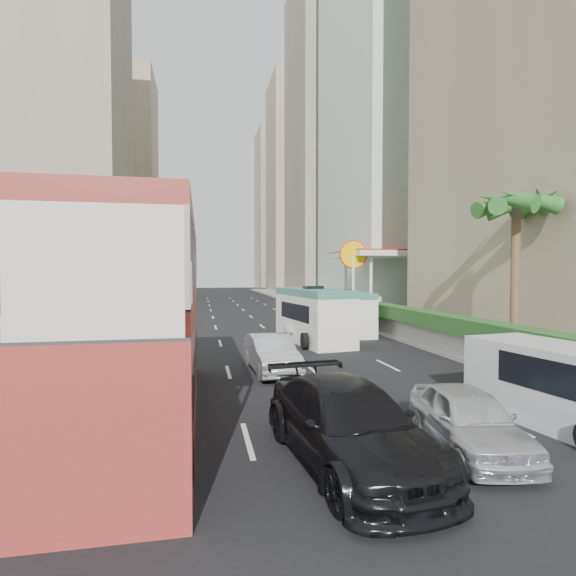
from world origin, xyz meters
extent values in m
plane|color=black|center=(0.00, 0.00, 0.00)|extent=(200.00, 200.00, 0.00)
cube|color=#A7342A|center=(-6.00, 0.00, 2.53)|extent=(2.50, 11.00, 5.06)
imported|color=silver|center=(-2.00, 4.70, 0.00)|extent=(1.71, 4.33, 1.40)
imported|color=silver|center=(0.92, -3.44, 0.00)|extent=(2.13, 4.10, 1.33)
imported|color=black|center=(-1.78, -3.61, 0.00)|extent=(2.78, 5.64, 1.58)
imported|color=silver|center=(1.41, 13.89, 0.00)|extent=(3.29, 5.69, 1.49)
cube|color=silver|center=(1.35, 11.50, 1.44)|extent=(3.03, 6.73, 2.88)
cube|color=silver|center=(4.09, 14.51, 1.29)|extent=(2.10, 5.86, 2.58)
cube|color=silver|center=(4.13, -2.62, 0.98)|extent=(2.67, 5.13, 1.96)
cube|color=silver|center=(4.17, 21.64, 0.89)|extent=(2.06, 4.56, 1.78)
cube|color=#99968C|center=(9.00, 25.00, 0.09)|extent=(6.00, 120.00, 0.18)
cube|color=silver|center=(6.20, 14.00, 0.68)|extent=(0.30, 44.00, 1.00)
cube|color=#2D6626|center=(6.20, 14.00, 1.53)|extent=(1.10, 44.00, 0.70)
cylinder|color=brown|center=(7.80, 4.00, 3.38)|extent=(0.36, 0.36, 6.40)
cube|color=silver|center=(10.00, 23.00, 2.75)|extent=(6.50, 8.00, 5.50)
cube|color=white|center=(18.00, 34.00, 29.00)|extent=(16.00, 18.00, 58.00)
cube|color=#A0937E|center=(18.00, 58.00, 25.00)|extent=(16.00, 16.00, 50.00)
cube|color=tan|center=(17.00, 82.00, 22.00)|extent=(14.00, 14.00, 44.00)
cube|color=#A0937E|center=(17.00, 104.00, 20.00)|extent=(14.00, 14.00, 40.00)
cube|color=#A0937E|center=(-24.00, 55.00, 26.00)|extent=(18.00, 18.00, 52.00)
cube|color=tan|center=(-22.00, 90.00, 23.00)|extent=(16.00, 16.00, 46.00)
camera|label=1|loc=(-4.62, -11.91, 3.77)|focal=28.00mm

